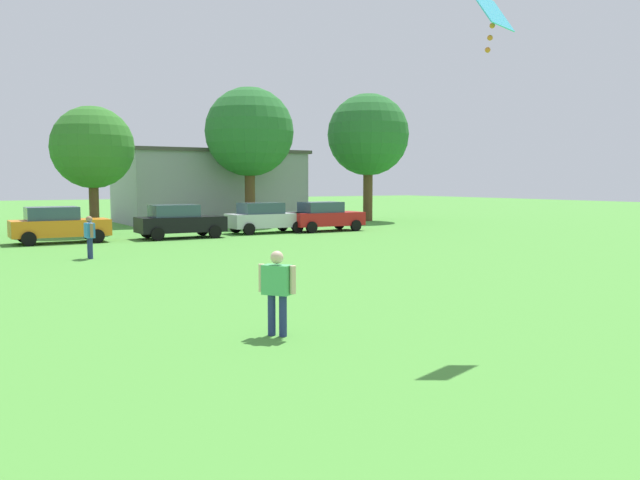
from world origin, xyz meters
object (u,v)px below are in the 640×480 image
Objects in this scene: kite at (492,16)px; parked_car_black_2 at (179,221)px; adult_bystander at (277,286)px; tree_far_right at (368,135)px; bystander_near_trees at (90,233)px; parked_car_red_4 at (325,216)px; tree_right at (249,132)px; parked_car_orange_1 at (58,225)px; parked_car_silver_3 at (265,218)px; tree_center at (92,148)px.

parked_car_black_2 is (1.71, 22.99, -4.96)m from kite.
adult_bystander is 36.19m from tree_far_right.
bystander_near_trees is (-0.49, 14.36, -0.00)m from adult_bystander.
parked_car_red_4 is 0.49× the size of tree_right.
parked_car_black_2 is at bearing -41.83° from bystander_near_trees.
parked_car_silver_3 is at bearing 2.70° from parked_car_orange_1.
bystander_near_trees is at bearing -144.69° from parked_car_silver_3.
parked_car_orange_1 is (0.00, 7.16, -0.08)m from bystander_near_trees.
adult_bystander is at bearing -103.71° from parked_car_black_2.
parked_car_silver_3 is at bearing 73.91° from kite.
parked_car_red_4 is at bearing -65.61° from bystander_near_trees.
kite is at bearing -87.18° from tree_center.
bystander_near_trees is 0.17× the size of tree_far_right.
parked_car_silver_3 is (10.34, 22.03, -0.08)m from adult_bystander.
parked_car_silver_3 is at bearing -26.77° from tree_center.
kite is 0.25× the size of parked_car_black_2.
tree_center is (-3.08, 4.99, 3.79)m from parked_car_black_2.
tree_center is (-11.81, 4.62, 3.79)m from parked_car_red_4.
tree_center is at bearing -169.38° from tree_right.
adult_bystander is 31.02m from tree_right.
bystander_near_trees is 8.88m from parked_car_black_2.
kite reaches higher than adult_bystander.
adult_bystander is 1.46× the size of kite.
parked_car_orange_1 is (-3.95, 23.31, -4.96)m from kite.
parked_car_orange_1 is at bearing -2.23° from bystander_near_trees.
parked_car_orange_1 is 10.84m from parked_car_silver_3.
parked_car_red_4 is (3.56, -0.46, 0.00)m from parked_car_silver_3.
kite is at bearing -121.02° from tree_far_right.
adult_bystander is 0.37× the size of parked_car_black_2.
tree_far_right is (9.50, 0.42, 0.18)m from tree_right.
parked_car_orange_1 is 0.47× the size of tree_far_right.
parked_car_red_4 is 0.47× the size of tree_far_right.
tree_far_right is (22.17, 14.14, 5.22)m from bystander_near_trees.
bystander_near_trees is 17.33m from kite.
parked_car_red_4 is 8.46m from tree_right.
tree_right is 9.51m from tree_far_right.
parked_car_orange_1 is 5.67m from parked_car_black_2.
tree_far_right is (21.68, 28.50, 5.22)m from adult_bystander.
parked_car_silver_3 reaches higher than bystander_near_trees.
parked_car_red_4 reaches higher than adult_bystander.
parked_car_black_2 is at bearing -50.78° from adult_bystander.
parked_car_red_4 is (14.39, 0.05, 0.00)m from parked_car_orange_1.
tree_right is (12.67, 13.72, 5.03)m from bystander_near_trees.
parked_car_red_4 is at bearing 65.92° from kite.
parked_car_black_2 is at bearing -170.90° from parked_car_silver_3.
parked_car_silver_3 reaches higher than adult_bystander.
tree_far_right is (16.51, 7.30, 5.30)m from parked_car_black_2.
tree_far_right reaches higher than bystander_near_trees.
tree_far_right is (22.17, 6.98, 5.30)m from parked_car_orange_1.
kite is (3.46, -1.78, 4.88)m from adult_bystander.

